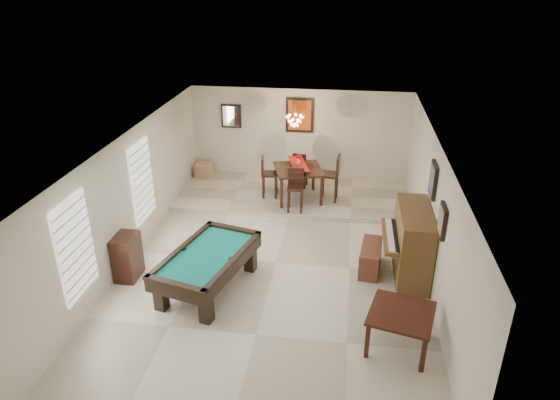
% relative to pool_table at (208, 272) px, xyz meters
% --- Properties ---
extents(ground_plane, '(6.00, 9.00, 0.02)m').
position_rel_pool_table_xyz_m(ground_plane, '(1.13, 1.06, -0.38)').
color(ground_plane, beige).
extents(wall_back, '(6.00, 0.04, 2.60)m').
position_rel_pool_table_xyz_m(wall_back, '(1.13, 5.56, 0.93)').
color(wall_back, silver).
rests_on(wall_back, ground_plane).
extents(wall_front, '(6.00, 0.04, 2.60)m').
position_rel_pool_table_xyz_m(wall_front, '(1.13, -3.44, 0.93)').
color(wall_front, silver).
rests_on(wall_front, ground_plane).
extents(wall_left, '(0.04, 9.00, 2.60)m').
position_rel_pool_table_xyz_m(wall_left, '(-1.87, 1.06, 0.93)').
color(wall_left, silver).
rests_on(wall_left, ground_plane).
extents(wall_right, '(0.04, 9.00, 2.60)m').
position_rel_pool_table_xyz_m(wall_right, '(4.13, 1.06, 0.93)').
color(wall_right, silver).
rests_on(wall_right, ground_plane).
extents(ceiling, '(6.00, 9.00, 0.04)m').
position_rel_pool_table_xyz_m(ceiling, '(1.13, 1.06, 2.23)').
color(ceiling, white).
rests_on(ceiling, wall_back).
extents(dining_step, '(6.00, 2.50, 0.12)m').
position_rel_pool_table_xyz_m(dining_step, '(1.13, 4.31, -0.31)').
color(dining_step, beige).
rests_on(dining_step, ground_plane).
extents(window_left_front, '(0.06, 1.00, 1.70)m').
position_rel_pool_table_xyz_m(window_left_front, '(-1.84, -1.14, 1.03)').
color(window_left_front, white).
rests_on(window_left_front, wall_left).
extents(window_left_rear, '(0.06, 1.00, 1.70)m').
position_rel_pool_table_xyz_m(window_left_rear, '(-1.84, 1.66, 1.03)').
color(window_left_rear, white).
rests_on(window_left_rear, wall_left).
extents(pool_table, '(1.71, 2.43, 0.73)m').
position_rel_pool_table_xyz_m(pool_table, '(0.00, 0.00, 0.00)').
color(pool_table, black).
rests_on(pool_table, ground_plane).
extents(square_table, '(1.18, 1.18, 0.67)m').
position_rel_pool_table_xyz_m(square_table, '(3.43, -1.14, -0.03)').
color(square_table, black).
rests_on(square_table, ground_plane).
extents(upright_piano, '(0.93, 1.65, 1.38)m').
position_rel_pool_table_xyz_m(upright_piano, '(3.65, 1.04, 0.32)').
color(upright_piano, brown).
rests_on(upright_piano, ground_plane).
extents(piano_bench, '(0.49, 1.00, 0.54)m').
position_rel_pool_table_xyz_m(piano_bench, '(3.04, 1.08, -0.10)').
color(piano_bench, brown).
rests_on(piano_bench, ground_plane).
extents(apothecary_chest, '(0.40, 0.60, 0.90)m').
position_rel_pool_table_xyz_m(apothecary_chest, '(-1.65, 0.16, 0.08)').
color(apothecary_chest, black).
rests_on(apothecary_chest, ground_plane).
extents(dining_table, '(1.42, 1.42, 0.95)m').
position_rel_pool_table_xyz_m(dining_table, '(1.27, 4.01, 0.23)').
color(dining_table, black).
rests_on(dining_table, dining_step).
extents(flower_vase, '(0.19, 0.19, 0.26)m').
position_rel_pool_table_xyz_m(flower_vase, '(1.27, 4.01, 0.83)').
color(flower_vase, '#A90E12').
rests_on(flower_vase, dining_table).
extents(dining_chair_south, '(0.40, 0.40, 1.05)m').
position_rel_pool_table_xyz_m(dining_chair_south, '(1.27, 3.30, 0.28)').
color(dining_chair_south, black).
rests_on(dining_chair_south, dining_step).
extents(dining_chair_north, '(0.40, 0.40, 0.98)m').
position_rel_pool_table_xyz_m(dining_chair_north, '(1.25, 4.81, 0.25)').
color(dining_chair_north, black).
rests_on(dining_chair_north, dining_step).
extents(dining_chair_west, '(0.44, 0.44, 1.07)m').
position_rel_pool_table_xyz_m(dining_chair_west, '(0.53, 4.05, 0.29)').
color(dining_chair_west, black).
rests_on(dining_chair_west, dining_step).
extents(dining_chair_east, '(0.48, 0.48, 1.19)m').
position_rel_pool_table_xyz_m(dining_chair_east, '(2.06, 4.04, 0.35)').
color(dining_chair_east, black).
rests_on(dining_chair_east, dining_step).
extents(corner_bench, '(0.46, 0.53, 0.41)m').
position_rel_pool_table_xyz_m(corner_bench, '(-1.53, 5.10, -0.04)').
color(corner_bench, tan).
rests_on(corner_bench, dining_step).
extents(chandelier, '(0.44, 0.44, 0.60)m').
position_rel_pool_table_xyz_m(chandelier, '(1.13, 4.26, 1.83)').
color(chandelier, '#FFE5B2').
rests_on(chandelier, ceiling).
extents(back_painting, '(0.75, 0.06, 0.95)m').
position_rel_pool_table_xyz_m(back_painting, '(1.13, 5.52, 1.53)').
color(back_painting, '#D84C14').
rests_on(back_painting, wall_back).
extents(back_mirror, '(0.55, 0.06, 0.65)m').
position_rel_pool_table_xyz_m(back_mirror, '(-0.77, 5.52, 1.43)').
color(back_mirror, white).
rests_on(back_mirror, wall_back).
extents(right_picture_upper, '(0.06, 0.55, 0.65)m').
position_rel_pool_table_xyz_m(right_picture_upper, '(4.09, 1.36, 1.53)').
color(right_picture_upper, slate).
rests_on(right_picture_upper, wall_right).
extents(right_picture_lower, '(0.06, 0.45, 0.55)m').
position_rel_pool_table_xyz_m(right_picture_lower, '(4.09, 0.06, 1.33)').
color(right_picture_lower, gray).
rests_on(right_picture_lower, wall_right).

